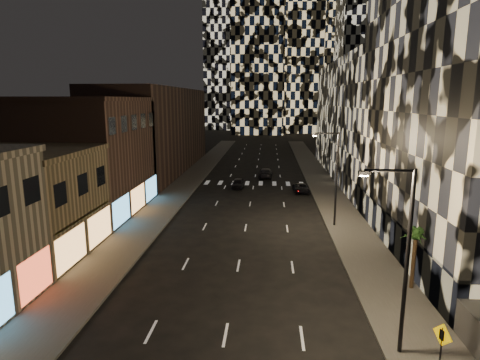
% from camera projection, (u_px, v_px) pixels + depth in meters
% --- Properties ---
extents(sidewalk_left, '(4.00, 120.00, 0.15)m').
position_uv_depth(sidewalk_left, '(187.00, 182.00, 59.89)').
color(sidewalk_left, '#47443F').
rests_on(sidewalk_left, ground).
extents(sidewalk_right, '(4.00, 120.00, 0.15)m').
position_uv_depth(sidewalk_right, '(322.00, 184.00, 58.47)').
color(sidewalk_right, '#47443F').
rests_on(sidewalk_right, ground).
extents(curb_left, '(0.20, 120.00, 0.15)m').
position_uv_depth(curb_left, '(201.00, 182.00, 59.75)').
color(curb_left, '#4C4C47').
rests_on(curb_left, ground).
extents(curb_right, '(0.20, 120.00, 0.15)m').
position_uv_depth(curb_right, '(308.00, 184.00, 58.62)').
color(curb_right, '#4C4C47').
rests_on(curb_right, ground).
extents(retail_tan, '(10.00, 10.00, 8.00)m').
position_uv_depth(retail_tan, '(23.00, 206.00, 31.26)').
color(retail_tan, '#806D4D').
rests_on(retail_tan, ground).
extents(retail_brown, '(10.00, 15.00, 12.00)m').
position_uv_depth(retail_brown, '(91.00, 158.00, 43.09)').
color(retail_brown, '#4C342B').
rests_on(retail_brown, ground).
extents(retail_filler_left, '(10.00, 40.00, 14.00)m').
position_uv_depth(retail_filler_left, '(158.00, 130.00, 68.80)').
color(retail_filler_left, '#4C342B').
rests_on(retail_filler_left, ground).
extents(midrise_base, '(0.60, 25.00, 3.00)m').
position_uv_depth(midrise_base, '(391.00, 231.00, 33.09)').
color(midrise_base, '#383838').
rests_on(midrise_base, ground).
extents(midrise_filler_right, '(16.00, 40.00, 18.00)m').
position_uv_depth(midrise_filler_right, '(383.00, 120.00, 62.84)').
color(midrise_filler_right, '#232326').
rests_on(midrise_filler_right, ground).
extents(streetlight_near, '(2.55, 0.25, 9.00)m').
position_uv_depth(streetlight_near, '(403.00, 250.00, 18.44)').
color(streetlight_near, black).
rests_on(streetlight_near, sidewalk_right).
extents(streetlight_far, '(2.55, 0.25, 9.00)m').
position_uv_depth(streetlight_far, '(334.00, 172.00, 37.99)').
color(streetlight_far, black).
rests_on(streetlight_far, sidewalk_right).
extents(car_dark_midlane, '(1.71, 3.93, 1.32)m').
position_uv_depth(car_dark_midlane, '(238.00, 183.00, 55.88)').
color(car_dark_midlane, black).
rests_on(car_dark_midlane, ground).
extents(car_dark_oncoming, '(2.24, 5.11, 1.46)m').
position_uv_depth(car_dark_oncoming, '(266.00, 173.00, 63.48)').
color(car_dark_oncoming, black).
rests_on(car_dark_oncoming, ground).
extents(car_dark_rightlane, '(2.23, 4.28, 1.15)m').
position_uv_depth(car_dark_rightlane, '(301.00, 188.00, 53.18)').
color(car_dark_rightlane, black).
rests_on(car_dark_rightlane, ground).
extents(ped_sign, '(0.41, 0.95, 3.01)m').
position_uv_depth(ped_sign, '(441.00, 344.00, 16.52)').
color(ped_sign, black).
rests_on(ped_sign, sidewalk_right).
extents(palm_tree, '(2.08, 2.05, 4.07)m').
position_uv_depth(palm_tree, '(416.00, 238.00, 25.37)').
color(palm_tree, '#47331E').
rests_on(palm_tree, sidewalk_right).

